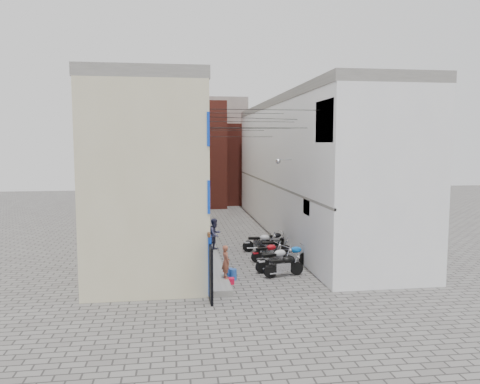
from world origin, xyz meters
name	(u,v)px	position (x,y,z in m)	size (l,w,h in m)	color
ground	(273,295)	(0.00, 0.00, 0.00)	(90.00, 90.00, 0.00)	#5D5A58
plinth	(202,233)	(-2.05, 13.00, 0.12)	(0.90, 26.00, 0.25)	slate
building_left	(157,168)	(-4.98, 12.95, 4.50)	(5.10, 27.00, 9.00)	#C3B993
building_right	(305,167)	(5.00, 13.00, 4.51)	(5.94, 26.00, 9.00)	white
building_far_brick_left	(193,155)	(-2.00, 28.00, 5.00)	(6.00, 6.00, 10.00)	maroon
building_far_brick_right	(241,164)	(3.00, 30.00, 4.00)	(5.00, 6.00, 8.00)	maroon
building_far_concrete	(209,149)	(0.00, 34.00, 5.50)	(8.00, 5.00, 11.00)	slate
far_shopfront	(216,196)	(0.00, 25.20, 1.20)	(2.00, 0.30, 2.40)	black
overhead_wires	(245,124)	(0.00, 7.64, 7.12)	(5.80, 13.02, 1.32)	black
motorcycle_a	(284,264)	(1.04, 2.48, 0.57)	(0.62, 1.96, 1.13)	black
motorcycle_b	(276,258)	(0.88, 3.42, 0.63)	(0.68, 2.16, 1.25)	#BABABF
motorcycle_c	(292,254)	(1.90, 4.36, 0.58)	(0.63, 2.00, 1.16)	blue
motorcycle_d	(268,251)	(0.87, 5.32, 0.53)	(0.57, 1.82, 1.05)	#A00B13
motorcycle_e	(274,246)	(1.43, 6.40, 0.55)	(0.60, 1.89, 1.10)	black
motorcycle_f	(261,241)	(0.90, 7.51, 0.59)	(0.65, 2.04, 1.18)	#AFB0B4
motorcycle_g	(275,239)	(1.90, 8.44, 0.52)	(0.57, 1.80, 1.04)	black
person_a	(226,262)	(-1.70, 1.76, 0.97)	(0.53, 0.35, 1.45)	brown
person_b	(215,234)	(-1.70, 7.23, 1.12)	(0.85, 0.66, 1.75)	#383753
water_jug_near	(233,274)	(-1.30, 2.32, 0.24)	(0.31, 0.31, 0.48)	#2251AA
water_jug_far	(230,273)	(-1.44, 2.53, 0.23)	(0.30, 0.30, 0.46)	blue
red_crate	(230,281)	(-1.54, 1.72, 0.13)	(0.41, 0.31, 0.26)	red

